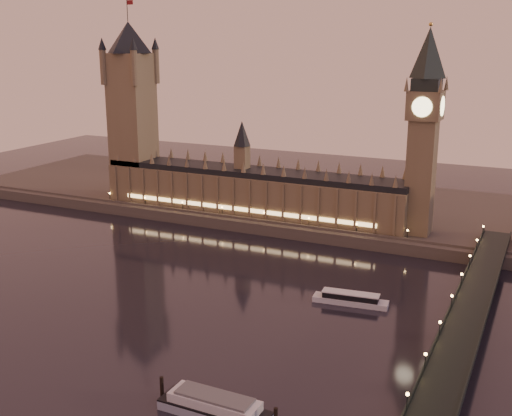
{
  "coord_description": "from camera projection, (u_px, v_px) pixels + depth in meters",
  "views": [
    {
      "loc": [
        113.61,
        -198.4,
        103.29
      ],
      "look_at": [
        3.32,
        35.0,
        34.22
      ],
      "focal_mm": 45.0,
      "sensor_mm": 36.0,
      "label": 1
    }
  ],
  "objects": [
    {
      "name": "cruise_boat_a",
      "position": [
        350.0,
        299.0,
        255.79
      ],
      "size": [
        30.45,
        9.8,
        4.79
      ],
      "rotation": [
        0.0,
        0.0,
        0.11
      ],
      "color": "silver",
      "rests_on": "ground"
    },
    {
      "name": "big_ben",
      "position": [
        424.0,
        120.0,
        313.74
      ],
      "size": [
        17.68,
        17.68,
        104.0
      ],
      "color": "brown",
      "rests_on": "ground"
    },
    {
      "name": "victoria_tower",
      "position": [
        132.0,
        101.0,
        385.08
      ],
      "size": [
        31.68,
        31.68,
        118.0
      ],
      "color": "brown",
      "rests_on": "ground"
    },
    {
      "name": "moored_barge",
      "position": [
        215.0,
        406.0,
        179.89
      ],
      "size": [
        37.91,
        9.7,
        6.95
      ],
      "rotation": [
        0.0,
        0.0,
        -0.02
      ],
      "color": "#94A4BC",
      "rests_on": "ground"
    },
    {
      "name": "ground",
      "position": [
        209.0,
        314.0,
        246.87
      ],
      "size": [
        700.0,
        700.0,
        0.0
      ],
      "primitive_type": "plane",
      "color": "black",
      "rests_on": "ground"
    },
    {
      "name": "palace_of_westminster",
      "position": [
        252.0,
        185.0,
        363.5
      ],
      "size": [
        180.0,
        26.62,
        52.0
      ],
      "color": "brown",
      "rests_on": "ground"
    },
    {
      "name": "far_embankment",
      "position": [
        391.0,
        213.0,
        377.83
      ],
      "size": [
        560.0,
        130.0,
        6.0
      ],
      "primitive_type": "cube",
      "color": "#423D35",
      "rests_on": "ground"
    },
    {
      "name": "westminster_bridge",
      "position": [
        456.0,
        349.0,
        207.64
      ],
      "size": [
        13.2,
        260.0,
        15.3
      ],
      "color": "black",
      "rests_on": "ground"
    }
  ]
}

